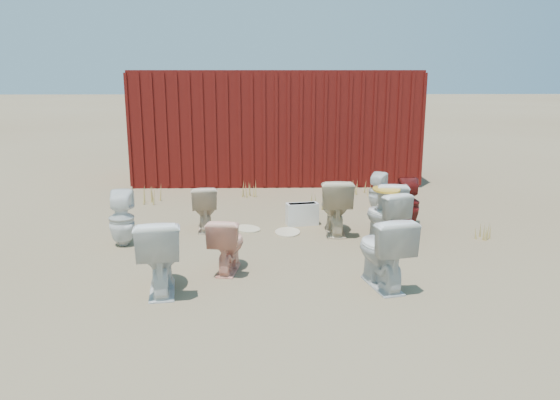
{
  "coord_description": "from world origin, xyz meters",
  "views": [
    {
      "loc": [
        -0.17,
        -7.14,
        2.39
      ],
      "look_at": [
        0.0,
        0.6,
        0.55
      ],
      "focal_mm": 35.0,
      "sensor_mm": 36.0,
      "label": 1
    }
  ],
  "objects_px": {
    "toilet_front_e": "(390,207)",
    "toilet_back_a": "(122,219)",
    "toilet_front_c": "(383,251)",
    "toilet_back_beige_left": "(205,207)",
    "toilet_back_yellowlid": "(385,216)",
    "toilet_front_a": "(160,254)",
    "toilet_front_pink": "(227,244)",
    "toilet_back_e": "(377,191)",
    "shipping_container": "(276,125)",
    "toilet_back_beige_right": "(335,206)",
    "loose_tank": "(302,214)",
    "toilet_front_maroon": "(408,203)"
  },
  "relations": [
    {
      "from": "toilet_back_beige_left",
      "to": "toilet_front_e",
      "type": "bearing_deg",
      "value": 167.33
    },
    {
      "from": "toilet_front_maroon",
      "to": "toilet_back_a",
      "type": "height_order",
      "value": "toilet_back_a"
    },
    {
      "from": "toilet_front_pink",
      "to": "toilet_back_beige_right",
      "type": "height_order",
      "value": "toilet_back_beige_right"
    },
    {
      "from": "toilet_front_c",
      "to": "toilet_front_e",
      "type": "height_order",
      "value": "toilet_front_c"
    },
    {
      "from": "toilet_back_a",
      "to": "loose_tank",
      "type": "xyz_separation_m",
      "value": [
        2.58,
        0.99,
        -0.21
      ]
    },
    {
      "from": "toilet_front_maroon",
      "to": "toilet_back_beige_left",
      "type": "height_order",
      "value": "toilet_front_maroon"
    },
    {
      "from": "shipping_container",
      "to": "toilet_back_beige_right",
      "type": "bearing_deg",
      "value": -79.41
    },
    {
      "from": "toilet_back_beige_right",
      "to": "toilet_back_yellowlid",
      "type": "distance_m",
      "value": 0.81
    },
    {
      "from": "toilet_back_a",
      "to": "toilet_back_beige_right",
      "type": "relative_size",
      "value": 0.92
    },
    {
      "from": "toilet_front_e",
      "to": "loose_tank",
      "type": "relative_size",
      "value": 1.62
    },
    {
      "from": "toilet_front_pink",
      "to": "toilet_back_a",
      "type": "distance_m",
      "value": 1.85
    },
    {
      "from": "shipping_container",
      "to": "toilet_front_e",
      "type": "xyz_separation_m",
      "value": [
        1.64,
        -4.51,
        -0.79
      ]
    },
    {
      "from": "toilet_front_pink",
      "to": "toilet_back_a",
      "type": "bearing_deg",
      "value": -25.77
    },
    {
      "from": "toilet_front_e",
      "to": "toilet_back_a",
      "type": "height_order",
      "value": "toilet_front_e"
    },
    {
      "from": "toilet_front_pink",
      "to": "toilet_back_beige_right",
      "type": "xyz_separation_m",
      "value": [
        1.5,
        1.58,
        0.08
      ]
    },
    {
      "from": "toilet_front_a",
      "to": "toilet_front_pink",
      "type": "distance_m",
      "value": 0.93
    },
    {
      "from": "shipping_container",
      "to": "toilet_front_a",
      "type": "height_order",
      "value": "shipping_container"
    },
    {
      "from": "toilet_back_a",
      "to": "toilet_back_beige_left",
      "type": "relative_size",
      "value": 1.11
    },
    {
      "from": "toilet_back_beige_left",
      "to": "loose_tank",
      "type": "height_order",
      "value": "toilet_back_beige_left"
    },
    {
      "from": "toilet_front_pink",
      "to": "loose_tank",
      "type": "bearing_deg",
      "value": -109.11
    },
    {
      "from": "toilet_front_pink",
      "to": "toilet_front_e",
      "type": "height_order",
      "value": "toilet_front_e"
    },
    {
      "from": "shipping_container",
      "to": "toilet_back_beige_left",
      "type": "height_order",
      "value": "shipping_container"
    },
    {
      "from": "toilet_front_pink",
      "to": "toilet_front_maroon",
      "type": "xyz_separation_m",
      "value": [
        2.69,
        1.9,
        0.04
      ]
    },
    {
      "from": "toilet_front_maroon",
      "to": "toilet_back_e",
      "type": "xyz_separation_m",
      "value": [
        -0.28,
        1.08,
        -0.05
      ]
    },
    {
      "from": "toilet_front_maroon",
      "to": "toilet_back_beige_right",
      "type": "xyz_separation_m",
      "value": [
        -1.19,
        -0.32,
        0.04
      ]
    },
    {
      "from": "toilet_front_e",
      "to": "toilet_back_yellowlid",
      "type": "bearing_deg",
      "value": 75.34
    },
    {
      "from": "toilet_back_e",
      "to": "loose_tank",
      "type": "height_order",
      "value": "toilet_back_e"
    },
    {
      "from": "toilet_back_beige_left",
      "to": "loose_tank",
      "type": "distance_m",
      "value": 1.54
    },
    {
      "from": "toilet_front_e",
      "to": "toilet_back_a",
      "type": "relative_size",
      "value": 1.05
    },
    {
      "from": "toilet_front_c",
      "to": "toilet_back_e",
      "type": "bearing_deg",
      "value": -113.71
    },
    {
      "from": "toilet_front_e",
      "to": "toilet_back_e",
      "type": "xyz_separation_m",
      "value": [
        0.1,
        1.46,
        -0.08
      ]
    },
    {
      "from": "toilet_front_pink",
      "to": "toilet_front_e",
      "type": "xyz_separation_m",
      "value": [
        2.31,
        1.51,
        0.06
      ]
    },
    {
      "from": "toilet_front_e",
      "to": "toilet_back_e",
      "type": "height_order",
      "value": "toilet_front_e"
    },
    {
      "from": "shipping_container",
      "to": "toilet_back_beige_right",
      "type": "xyz_separation_m",
      "value": [
        0.83,
        -4.44,
        -0.78
      ]
    },
    {
      "from": "toilet_front_maroon",
      "to": "toilet_front_pink",
      "type": "bearing_deg",
      "value": 42.53
    },
    {
      "from": "shipping_container",
      "to": "toilet_back_e",
      "type": "bearing_deg",
      "value": -60.3
    },
    {
      "from": "toilet_back_a",
      "to": "toilet_back_e",
      "type": "bearing_deg",
      "value": -159.91
    },
    {
      "from": "toilet_front_c",
      "to": "toilet_front_maroon",
      "type": "xyz_separation_m",
      "value": [
        0.9,
        2.42,
        -0.04
      ]
    },
    {
      "from": "toilet_front_c",
      "to": "toilet_back_beige_left",
      "type": "xyz_separation_m",
      "value": [
        -2.26,
        2.32,
        -0.07
      ]
    },
    {
      "from": "shipping_container",
      "to": "toilet_back_yellowlid",
      "type": "distance_m",
      "value": 5.2
    },
    {
      "from": "shipping_container",
      "to": "toilet_back_beige_left",
      "type": "xyz_separation_m",
      "value": [
        -1.15,
        -4.22,
        -0.85
      ]
    },
    {
      "from": "toilet_back_e",
      "to": "toilet_front_c",
      "type": "bearing_deg",
      "value": 109.55
    },
    {
      "from": "toilet_front_a",
      "to": "toilet_back_beige_right",
      "type": "distance_m",
      "value": 3.11
    },
    {
      "from": "toilet_front_c",
      "to": "toilet_back_yellowlid",
      "type": "bearing_deg",
      "value": -116.4
    },
    {
      "from": "toilet_back_yellowlid",
      "to": "toilet_front_e",
      "type": "bearing_deg",
      "value": -132.65
    },
    {
      "from": "toilet_front_maroon",
      "to": "toilet_front_e",
      "type": "distance_m",
      "value": 0.54
    },
    {
      "from": "toilet_back_yellowlid",
      "to": "toilet_front_c",
      "type": "bearing_deg",
      "value": 55.85
    },
    {
      "from": "toilet_front_maroon",
      "to": "toilet_back_e",
      "type": "distance_m",
      "value": 1.11
    },
    {
      "from": "toilet_front_c",
      "to": "toilet_back_yellowlid",
      "type": "distance_m",
      "value": 1.68
    },
    {
      "from": "toilet_front_a",
      "to": "toilet_back_a",
      "type": "xyz_separation_m",
      "value": [
        -0.84,
        1.65,
        -0.04
      ]
    }
  ]
}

